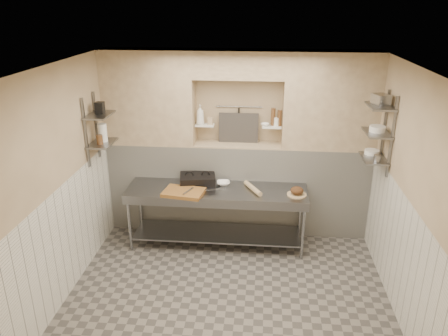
# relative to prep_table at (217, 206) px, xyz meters

# --- Properties ---
(floor) EXTENTS (4.00, 3.90, 0.10)m
(floor) POSITION_rel_prep_table_xyz_m (0.27, -1.18, -0.69)
(floor) COLOR #68635C
(floor) RESTS_ON ground
(ceiling) EXTENTS (4.00, 3.90, 0.10)m
(ceiling) POSITION_rel_prep_table_xyz_m (0.27, -1.18, 2.21)
(ceiling) COLOR silver
(ceiling) RESTS_ON ground
(wall_left) EXTENTS (0.10, 3.90, 2.80)m
(wall_left) POSITION_rel_prep_table_xyz_m (-1.78, -1.18, 0.76)
(wall_left) COLOR tan
(wall_left) RESTS_ON ground
(wall_right) EXTENTS (0.10, 3.90, 2.80)m
(wall_right) POSITION_rel_prep_table_xyz_m (2.32, -1.18, 0.76)
(wall_right) COLOR tan
(wall_right) RESTS_ON ground
(wall_back) EXTENTS (4.00, 0.10, 2.80)m
(wall_back) POSITION_rel_prep_table_xyz_m (0.27, 0.82, 0.76)
(wall_back) COLOR tan
(wall_back) RESTS_ON ground
(wall_front) EXTENTS (4.00, 0.10, 2.80)m
(wall_front) POSITION_rel_prep_table_xyz_m (0.27, -3.18, 0.76)
(wall_front) COLOR tan
(wall_front) RESTS_ON ground
(backwall_lower) EXTENTS (4.00, 0.40, 1.40)m
(backwall_lower) POSITION_rel_prep_table_xyz_m (0.27, 0.57, 0.06)
(backwall_lower) COLOR white
(backwall_lower) RESTS_ON floor
(alcove_sill) EXTENTS (1.30, 0.40, 0.02)m
(alcove_sill) POSITION_rel_prep_table_xyz_m (0.27, 0.57, 0.77)
(alcove_sill) COLOR tan
(alcove_sill) RESTS_ON backwall_lower
(backwall_pillar_left) EXTENTS (1.35, 0.40, 1.40)m
(backwall_pillar_left) POSITION_rel_prep_table_xyz_m (-1.06, 0.57, 1.46)
(backwall_pillar_left) COLOR tan
(backwall_pillar_left) RESTS_ON backwall_lower
(backwall_pillar_right) EXTENTS (1.35, 0.40, 1.40)m
(backwall_pillar_right) POSITION_rel_prep_table_xyz_m (1.59, 0.57, 1.46)
(backwall_pillar_right) COLOR tan
(backwall_pillar_right) RESTS_ON backwall_lower
(backwall_header) EXTENTS (1.30, 0.40, 0.40)m
(backwall_header) POSITION_rel_prep_table_xyz_m (0.27, 0.57, 1.96)
(backwall_header) COLOR tan
(backwall_header) RESTS_ON backwall_lower
(wainscot_left) EXTENTS (0.02, 3.90, 1.40)m
(wainscot_left) POSITION_rel_prep_table_xyz_m (-1.72, -1.18, 0.06)
(wainscot_left) COLOR white
(wainscot_left) RESTS_ON floor
(wainscot_right) EXTENTS (0.02, 3.90, 1.40)m
(wainscot_right) POSITION_rel_prep_table_xyz_m (2.26, -1.18, 0.06)
(wainscot_right) COLOR white
(wainscot_right) RESTS_ON floor
(alcove_shelf_left) EXTENTS (0.28, 0.16, 0.02)m
(alcove_shelf_left) POSITION_rel_prep_table_xyz_m (-0.23, 0.57, 1.06)
(alcove_shelf_left) COLOR white
(alcove_shelf_left) RESTS_ON backwall_lower
(alcove_shelf_right) EXTENTS (0.28, 0.16, 0.02)m
(alcove_shelf_right) POSITION_rel_prep_table_xyz_m (0.77, 0.57, 1.06)
(alcove_shelf_right) COLOR white
(alcove_shelf_right) RESTS_ON backwall_lower
(utensil_rail) EXTENTS (0.70, 0.02, 0.02)m
(utensil_rail) POSITION_rel_prep_table_xyz_m (0.27, 0.74, 1.31)
(utensil_rail) COLOR gray
(utensil_rail) RESTS_ON wall_back
(hanging_steel) EXTENTS (0.02, 0.02, 0.30)m
(hanging_steel) POSITION_rel_prep_table_xyz_m (0.27, 0.72, 1.14)
(hanging_steel) COLOR black
(hanging_steel) RESTS_ON utensil_rail
(splash_panel) EXTENTS (0.60, 0.08, 0.45)m
(splash_panel) POSITION_rel_prep_table_xyz_m (0.27, 0.67, 1.00)
(splash_panel) COLOR #383330
(splash_panel) RESTS_ON alcove_sill
(shelf_rail_left_a) EXTENTS (0.03, 0.03, 0.95)m
(shelf_rail_left_a) POSITION_rel_prep_table_xyz_m (-1.71, 0.07, 1.16)
(shelf_rail_left_a) COLOR slate
(shelf_rail_left_a) RESTS_ON wall_left
(shelf_rail_left_b) EXTENTS (0.03, 0.03, 0.95)m
(shelf_rail_left_b) POSITION_rel_prep_table_xyz_m (-1.71, -0.33, 1.16)
(shelf_rail_left_b) COLOR slate
(shelf_rail_left_b) RESTS_ON wall_left
(wall_shelf_left_lower) EXTENTS (0.30, 0.50, 0.02)m
(wall_shelf_left_lower) POSITION_rel_prep_table_xyz_m (-1.57, -0.13, 0.96)
(wall_shelf_left_lower) COLOR slate
(wall_shelf_left_lower) RESTS_ON wall_left
(wall_shelf_left_upper) EXTENTS (0.30, 0.50, 0.03)m
(wall_shelf_left_upper) POSITION_rel_prep_table_xyz_m (-1.57, -0.13, 1.36)
(wall_shelf_left_upper) COLOR slate
(wall_shelf_left_upper) RESTS_ON wall_left
(shelf_rail_right_a) EXTENTS (0.03, 0.03, 1.05)m
(shelf_rail_right_a) POSITION_rel_prep_table_xyz_m (2.24, 0.07, 1.21)
(shelf_rail_right_a) COLOR slate
(shelf_rail_right_a) RESTS_ON wall_right
(shelf_rail_right_b) EXTENTS (0.03, 0.03, 1.05)m
(shelf_rail_right_b) POSITION_rel_prep_table_xyz_m (2.24, -0.33, 1.21)
(shelf_rail_right_b) COLOR slate
(shelf_rail_right_b) RESTS_ON wall_right
(wall_shelf_right_lower) EXTENTS (0.30, 0.50, 0.02)m
(wall_shelf_right_lower) POSITION_rel_prep_table_xyz_m (2.11, -0.13, 0.86)
(wall_shelf_right_lower) COLOR slate
(wall_shelf_right_lower) RESTS_ON wall_right
(wall_shelf_right_mid) EXTENTS (0.30, 0.50, 0.02)m
(wall_shelf_right_mid) POSITION_rel_prep_table_xyz_m (2.11, -0.13, 1.21)
(wall_shelf_right_mid) COLOR slate
(wall_shelf_right_mid) RESTS_ON wall_right
(wall_shelf_right_upper) EXTENTS (0.30, 0.50, 0.03)m
(wall_shelf_right_upper) POSITION_rel_prep_table_xyz_m (2.11, -0.13, 1.56)
(wall_shelf_right_upper) COLOR slate
(wall_shelf_right_upper) RESTS_ON wall_right
(prep_table) EXTENTS (2.60, 0.70, 0.90)m
(prep_table) POSITION_rel_prep_table_xyz_m (0.00, 0.00, 0.00)
(prep_table) COLOR gray
(prep_table) RESTS_ON floor
(panini_press) EXTENTS (0.57, 0.46, 0.14)m
(panini_press) POSITION_rel_prep_table_xyz_m (-0.30, 0.19, 0.33)
(panini_press) COLOR black
(panini_press) RESTS_ON prep_table
(cutting_board) EXTENTS (0.61, 0.47, 0.05)m
(cutting_board) POSITION_rel_prep_table_xyz_m (-0.45, -0.19, 0.28)
(cutting_board) COLOR brown
(cutting_board) RESTS_ON prep_table
(knife_blade) EXTENTS (0.28, 0.10, 0.01)m
(knife_blade) POSITION_rel_prep_table_xyz_m (-0.01, -0.10, 0.31)
(knife_blade) COLOR gray
(knife_blade) RESTS_ON cutting_board
(tongs) EXTENTS (0.12, 0.25, 0.02)m
(tongs) POSITION_rel_prep_table_xyz_m (-0.38, -0.21, 0.31)
(tongs) COLOR gray
(tongs) RESTS_ON cutting_board
(mixing_bowl) EXTENTS (0.22, 0.22, 0.05)m
(mixing_bowl) POSITION_rel_prep_table_xyz_m (0.08, 0.19, 0.28)
(mixing_bowl) COLOR white
(mixing_bowl) RESTS_ON prep_table
(rolling_pin) EXTENTS (0.28, 0.44, 0.07)m
(rolling_pin) POSITION_rel_prep_table_xyz_m (0.52, 0.02, 0.29)
(rolling_pin) COLOR tan
(rolling_pin) RESTS_ON prep_table
(bread_board) EXTENTS (0.27, 0.27, 0.02)m
(bread_board) POSITION_rel_prep_table_xyz_m (1.14, -0.08, 0.27)
(bread_board) COLOR tan
(bread_board) RESTS_ON prep_table
(bread_loaf) EXTENTS (0.18, 0.18, 0.11)m
(bread_loaf) POSITION_rel_prep_table_xyz_m (1.14, -0.08, 0.33)
(bread_loaf) COLOR #4C2D19
(bread_loaf) RESTS_ON bread_board
(bottle_soap) EXTENTS (0.15, 0.15, 0.30)m
(bottle_soap) POSITION_rel_prep_table_xyz_m (-0.30, 0.54, 1.22)
(bottle_soap) COLOR white
(bottle_soap) RESTS_ON alcove_shelf_left
(jar_alcove) EXTENTS (0.07, 0.07, 0.11)m
(jar_alcove) POSITION_rel_prep_table_xyz_m (-0.15, 0.56, 1.12)
(jar_alcove) COLOR tan
(jar_alcove) RESTS_ON alcove_shelf_left
(bowl_alcove) EXTENTS (0.15, 0.15, 0.04)m
(bowl_alcove) POSITION_rel_prep_table_xyz_m (0.66, 0.56, 1.09)
(bowl_alcove) COLOR white
(bowl_alcove) RESTS_ON alcove_shelf_right
(condiment_a) EXTENTS (0.06, 0.06, 0.24)m
(condiment_a) POSITION_rel_prep_table_xyz_m (0.87, 0.58, 1.19)
(condiment_a) COLOR #54351C
(condiment_a) RESTS_ON alcove_shelf_right
(condiment_b) EXTENTS (0.06, 0.06, 0.26)m
(condiment_b) POSITION_rel_prep_table_xyz_m (0.78, 0.59, 1.20)
(condiment_b) COLOR #54351C
(condiment_b) RESTS_ON alcove_shelf_right
(condiment_c) EXTENTS (0.07, 0.07, 0.12)m
(condiment_c) POSITION_rel_prep_table_xyz_m (0.83, 0.57, 1.13)
(condiment_c) COLOR white
(condiment_c) RESTS_ON alcove_shelf_right
(jug_left) EXTENTS (0.13, 0.13, 0.25)m
(jug_left) POSITION_rel_prep_table_xyz_m (-1.57, -0.09, 1.10)
(jug_left) COLOR white
(jug_left) RESTS_ON wall_shelf_left_lower
(jar_left) EXTENTS (0.09, 0.09, 0.13)m
(jar_left) POSITION_rel_prep_table_xyz_m (-1.57, -0.21, 1.03)
(jar_left) COLOR #54351C
(jar_left) RESTS_ON wall_shelf_left_lower
(box_left_upper) EXTENTS (0.11, 0.11, 0.15)m
(box_left_upper) POSITION_rel_prep_table_xyz_m (-1.57, -0.09, 1.45)
(box_left_upper) COLOR black
(box_left_upper) RESTS_ON wall_shelf_left_upper
(bowl_right) EXTENTS (0.19, 0.19, 0.06)m
(bowl_right) POSITION_rel_prep_table_xyz_m (2.11, -0.00, 0.90)
(bowl_right) COLOR white
(bowl_right) RESTS_ON wall_shelf_right_lower
(canister_right) EXTENTS (0.09, 0.09, 0.09)m
(canister_right) POSITION_rel_prep_table_xyz_m (2.11, -0.30, 0.92)
(canister_right) COLOR gray
(canister_right) RESTS_ON wall_shelf_right_lower
(bowl_right_mid) EXTENTS (0.20, 0.20, 0.08)m
(bowl_right_mid) POSITION_rel_prep_table_xyz_m (2.11, -0.12, 1.26)
(bowl_right_mid) COLOR white
(bowl_right_mid) RESTS_ON wall_shelf_right_mid
(basket_right) EXTENTS (0.23, 0.26, 0.13)m
(basket_right) POSITION_rel_prep_table_xyz_m (2.11, -0.11, 1.64)
(basket_right) COLOR gray
(basket_right) RESTS_ON wall_shelf_right_upper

